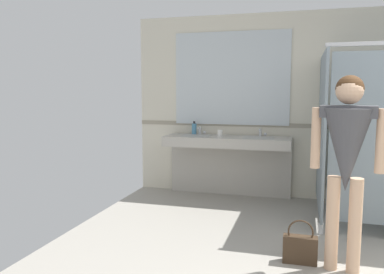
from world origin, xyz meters
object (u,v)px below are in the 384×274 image
Objects in this scene: person_standing at (347,149)px; soap_dispenser at (194,129)px; handbag at (300,248)px; paper_cup at (220,133)px.

soap_dispenser is at bearing 131.56° from person_standing.
person_standing is 8.50× the size of soap_dispenser.
person_standing reaches higher than handbag.
handbag is 2.33m from paper_cup.
person_standing is 0.99m from handbag.
handbag is at bearing 170.68° from person_standing.
soap_dispenser is (-1.57, 2.11, 0.84)m from handbag.
handbag is 2.04× the size of soap_dispenser.
paper_cup is (0.44, -0.23, -0.04)m from soap_dispenser.
paper_cup is (-1.48, 1.94, -0.12)m from person_standing.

